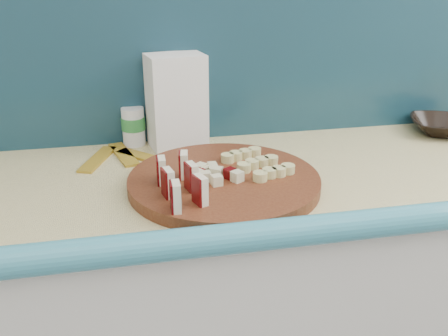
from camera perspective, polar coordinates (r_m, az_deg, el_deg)
name	(u,v)px	position (r m, az deg, el deg)	size (l,w,h in m)	color
kitchen_counter	(252,319)	(1.47, 3.27, -16.85)	(2.20, 0.63, 0.91)	white
backsplash	(232,50)	(1.44, 0.92, 13.33)	(2.20, 0.02, 0.50)	teal
cutting_board	(224,182)	(1.15, 0.00, -1.55)	(0.44, 0.44, 0.03)	#4A1E0F
apple_wedges	(180,180)	(1.05, -5.08, -1.37)	(0.10, 0.20, 0.06)	beige
apple_chunks	(214,174)	(1.12, -1.18, -0.73)	(0.07, 0.07, 0.02)	beige
banana_slices	(257,163)	(1.19, 3.79, 0.54)	(0.16, 0.19, 0.02)	#D1CA80
brown_bowl	(442,126)	(1.64, 23.69, 4.40)	(0.19, 0.19, 0.05)	black
flour_bag	(177,102)	(1.37, -5.44, 7.56)	(0.15, 0.11, 0.26)	white
canister	(133,126)	(1.42, -10.32, 4.79)	(0.07, 0.07, 0.11)	white
banana_peel	(122,157)	(1.34, -11.55, 1.26)	(0.25, 0.20, 0.01)	gold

